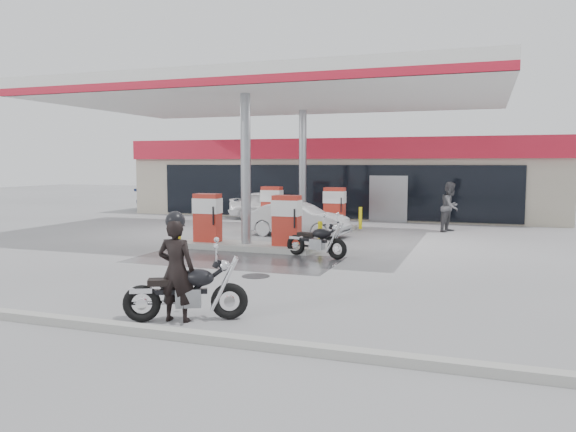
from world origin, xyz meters
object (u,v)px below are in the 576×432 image
object	(u,v)px
pump_island_near	(246,227)
attendant	(450,207)
pump_island_far	(303,212)
main_motorcycle	(188,293)
parked_car_left	(171,200)
biker_main	(176,270)
sedan_white	(272,205)
parked_motorcycle	(317,242)
hatchback_silver	(298,219)

from	to	relation	value
pump_island_near	attendant	distance (m)	9.22
pump_island_far	main_motorcycle	bearing A→B (deg)	-80.37
pump_island_far	parked_car_left	distance (m)	11.66
biker_main	attendant	distance (m)	15.59
attendant	sedan_white	bearing A→B (deg)	98.10
parked_motorcycle	hatchback_silver	size ratio (longest dim) A/B	0.51
biker_main	hatchback_silver	distance (m)	11.83
pump_island_far	sedan_white	xyz separation A→B (m)	(-2.60, 3.20, 0.01)
pump_island_near	pump_island_far	world-z (taller)	same
parked_motorcycle	parked_car_left	world-z (taller)	parked_car_left
main_motorcycle	parked_motorcycle	xyz separation A→B (m)	(0.26, 7.22, -0.03)
biker_main	main_motorcycle	bearing A→B (deg)	-159.10
parked_car_left	pump_island_far	bearing A→B (deg)	-108.36
pump_island_far	biker_main	size ratio (longest dim) A/B	2.79
sedan_white	hatchback_silver	distance (m)	6.44
pump_island_far	pump_island_near	bearing A→B (deg)	-90.00
sedan_white	parked_car_left	size ratio (longest dim) A/B	0.93
pump_island_near	parked_motorcycle	xyz separation A→B (m)	(2.64, -0.81, -0.24)
parked_car_left	pump_island_near	bearing A→B (deg)	-127.59
main_motorcycle	sedan_white	xyz separation A→B (m)	(-4.98, 17.23, 0.22)
hatchback_silver	parked_motorcycle	bearing A→B (deg)	-149.47
biker_main	sedan_white	bearing A→B (deg)	-80.70
parked_motorcycle	sedan_white	world-z (taller)	sedan_white
main_motorcycle	biker_main	world-z (taller)	biker_main
pump_island_far	attendant	size ratio (longest dim) A/B	2.53
attendant	pump_island_far	bearing A→B (deg)	121.91
attendant	parked_car_left	world-z (taller)	attendant
parked_motorcycle	sedan_white	xyz separation A→B (m)	(-5.25, 10.01, 0.25)
main_motorcycle	parked_car_left	distance (m)	23.55
sedan_white	pump_island_near	bearing A→B (deg)	-168.45
parked_car_left	attendant	bearing A→B (deg)	-94.75
pump_island_far	hatchback_silver	bearing A→B (deg)	-76.27
biker_main	parked_motorcycle	xyz separation A→B (m)	(0.44, 7.31, -0.45)
pump_island_near	pump_island_far	size ratio (longest dim) A/B	1.00
attendant	hatchback_silver	distance (m)	6.40
biker_main	parked_car_left	xyz separation A→B (m)	(-12.20, 20.12, -0.26)
biker_main	hatchback_silver	bearing A→B (deg)	-88.35
main_motorcycle	biker_main	distance (m)	0.46
pump_island_near	main_motorcycle	bearing A→B (deg)	-73.49
main_motorcycle	parked_car_left	size ratio (longest dim) A/B	0.45
parked_motorcycle	parked_car_left	size ratio (longest dim) A/B	0.44
pump_island_near	hatchback_silver	xyz separation A→B (m)	(0.59, 3.60, -0.06)
pump_island_near	parked_motorcycle	bearing A→B (deg)	-16.99
main_motorcycle	parked_car_left	bearing A→B (deg)	95.83
parked_motorcycle	attendant	world-z (taller)	attendant
biker_main	parked_car_left	world-z (taller)	biker_main
main_motorcycle	hatchback_silver	world-z (taller)	hatchback_silver
parked_motorcycle	main_motorcycle	bearing A→B (deg)	-77.45
sedan_white	main_motorcycle	bearing A→B (deg)	-168.11
hatchback_silver	attendant	bearing A→B (deg)	-52.36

